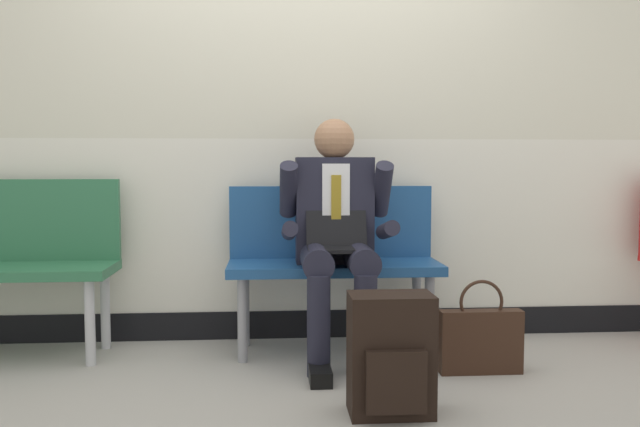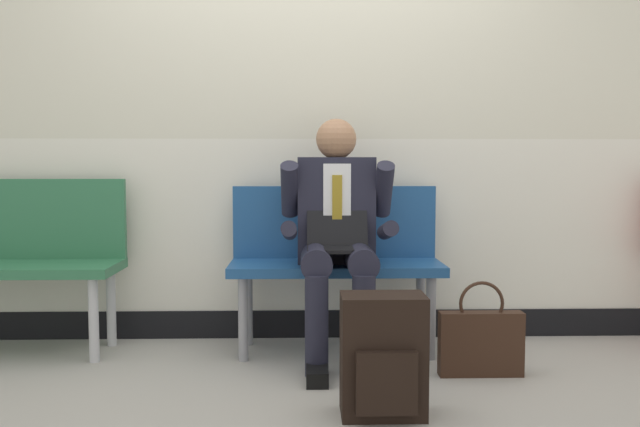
% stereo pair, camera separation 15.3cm
% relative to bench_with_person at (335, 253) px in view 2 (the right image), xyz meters
% --- Properties ---
extents(ground_plane, '(18.00, 18.00, 0.00)m').
position_rel_bench_with_person_xyz_m(ground_plane, '(-0.18, -0.28, -0.52)').
color(ground_plane, '#9E9991').
extents(station_wall, '(6.99, 0.14, 2.94)m').
position_rel_bench_with_person_xyz_m(station_wall, '(-0.18, 0.28, 0.94)').
color(station_wall, beige).
rests_on(station_wall, ground).
extents(bench_with_person, '(1.11, 0.42, 0.87)m').
position_rel_bench_with_person_xyz_m(bench_with_person, '(0.00, 0.00, 0.00)').
color(bench_with_person, navy).
rests_on(bench_with_person, ground).
extents(person_seated, '(0.57, 0.70, 1.23)m').
position_rel_bench_with_person_xyz_m(person_seated, '(-0.00, -0.20, 0.14)').
color(person_seated, '#1E1E2D').
rests_on(person_seated, ground).
extents(backpack, '(0.33, 0.24, 0.48)m').
position_rel_bench_with_person_xyz_m(backpack, '(0.14, -0.96, -0.28)').
color(backpack, black).
rests_on(backpack, ground).
extents(handbag, '(0.39, 0.08, 0.45)m').
position_rel_bench_with_person_xyz_m(handbag, '(0.66, -0.48, -0.35)').
color(handbag, '#331E14').
rests_on(handbag, ground).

